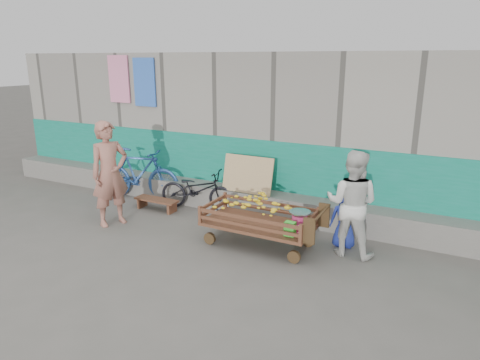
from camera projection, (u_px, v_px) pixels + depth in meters
The scene contains 9 objects.
ground at pixel (164, 258), 6.42m from camera, with size 80.00×80.00×0.00m, color #595750.
building_wall at pixel (272, 125), 9.47m from camera, with size 12.00×3.50×3.00m.
banana_cart at pixel (257, 213), 6.71m from camera, with size 1.89×0.86×0.81m.
bench at pixel (157, 202), 8.40m from camera, with size 0.92×0.27×0.23m.
vendor_man at pixel (110, 174), 7.50m from camera, with size 0.68×0.45×1.87m, color #A86959.
woman at pixel (352, 203), 6.35m from camera, with size 0.79×0.61×1.62m, color silver.
child at pixel (345, 219), 6.68m from camera, with size 0.46×0.30×0.94m, color #21319D.
bicycle_dark at pixel (197, 190), 8.38m from camera, with size 0.54×1.54×0.81m, color black.
bicycle_blue at pixel (139, 174), 8.98m from camera, with size 0.51×1.82×1.09m, color #284D8E.
Camera 1 is at (3.72, -4.66, 2.89)m, focal length 32.00 mm.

